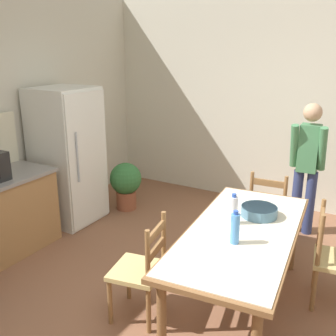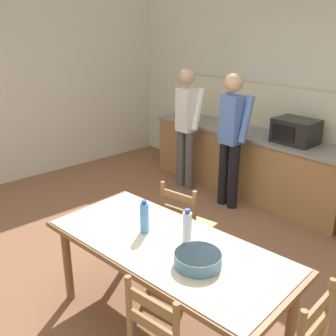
# 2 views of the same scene
# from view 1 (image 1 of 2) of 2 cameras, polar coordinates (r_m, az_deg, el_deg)

# --- Properties ---
(wall_right) EXTENTS (0.12, 5.20, 2.90)m
(wall_right) POSITION_cam_1_polar(r_m,az_deg,el_deg) (5.68, 16.34, 8.96)
(wall_right) COLOR beige
(wall_right) RESTS_ON ground
(refrigerator) EXTENTS (0.71, 0.73, 1.73)m
(refrigerator) POSITION_cam_1_polar(r_m,az_deg,el_deg) (5.16, -14.33, 1.68)
(refrigerator) COLOR silver
(refrigerator) RESTS_ON ground
(dining_table) EXTENTS (1.99, 1.02, 0.76)m
(dining_table) POSITION_cam_1_polar(r_m,az_deg,el_deg) (3.37, 10.63, -10.10)
(dining_table) COLOR brown
(dining_table) RESTS_ON ground
(bottle_near_centre) EXTENTS (0.07, 0.07, 0.27)m
(bottle_near_centre) POSITION_cam_1_polar(r_m,az_deg,el_deg) (3.07, 9.71, -8.61)
(bottle_near_centre) COLOR #4C8ED6
(bottle_near_centre) RESTS_ON dining_table
(bottle_off_centre) EXTENTS (0.07, 0.07, 0.27)m
(bottle_off_centre) POSITION_cam_1_polar(r_m,az_deg,el_deg) (3.39, 9.48, -5.99)
(bottle_off_centre) COLOR silver
(bottle_off_centre) RESTS_ON dining_table
(serving_bowl) EXTENTS (0.32, 0.32, 0.09)m
(serving_bowl) POSITION_cam_1_polar(r_m,az_deg,el_deg) (3.60, 13.09, -6.06)
(serving_bowl) COLOR slate
(serving_bowl) RESTS_ON dining_table
(chair_side_far_left) EXTENTS (0.48, 0.47, 0.91)m
(chair_side_far_left) POSITION_cam_1_polar(r_m,az_deg,el_deg) (3.36, -3.89, -14.56)
(chair_side_far_left) COLOR olive
(chair_side_far_left) RESTS_ON ground
(chair_head_end) EXTENTS (0.43, 0.45, 0.91)m
(chair_head_end) POSITION_cam_1_polar(r_m,az_deg,el_deg) (4.59, 14.39, -5.95)
(chair_head_end) COLOR olive
(chair_head_end) RESTS_ON ground
(chair_side_near_right) EXTENTS (0.47, 0.46, 0.91)m
(chair_side_near_right) POSITION_cam_1_polar(r_m,az_deg,el_deg) (3.80, 22.91, -12.02)
(chair_side_near_right) COLOR olive
(chair_side_near_right) RESTS_ON ground
(person_by_table) EXTENTS (0.28, 0.41, 1.59)m
(person_by_table) POSITION_cam_1_polar(r_m,az_deg,el_deg) (4.90, 19.54, 0.73)
(person_by_table) COLOR navy
(person_by_table) RESTS_ON ground
(potted_plant) EXTENTS (0.44, 0.44, 0.67)m
(potted_plant) POSITION_cam_1_polar(r_m,az_deg,el_deg) (5.51, -6.15, -2.12)
(potted_plant) COLOR brown
(potted_plant) RESTS_ON ground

